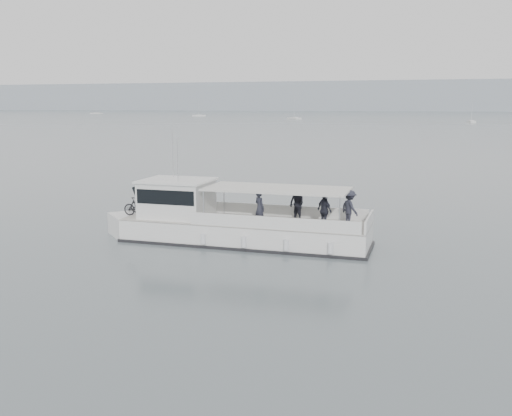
% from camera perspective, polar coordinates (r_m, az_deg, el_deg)
% --- Properties ---
extents(ground, '(1400.00, 1400.00, 0.00)m').
position_cam_1_polar(ground, '(25.33, 7.18, -3.58)').
color(ground, '#535E61').
rests_on(ground, ground).
extents(headland, '(1400.00, 90.00, 28.00)m').
position_cam_1_polar(headland, '(584.30, 17.22, 10.62)').
color(headland, '#939EA8').
rests_on(headland, ground).
extents(tour_boat, '(12.42, 3.25, 5.20)m').
position_cam_1_polar(tour_boat, '(25.50, -3.40, -1.46)').
color(tour_boat, white).
rests_on(tour_boat, ground).
extents(moored_fleet, '(437.53, 358.22, 11.23)m').
position_cam_1_polar(moored_fleet, '(258.10, 12.16, 8.81)').
color(moored_fleet, white).
rests_on(moored_fleet, ground).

